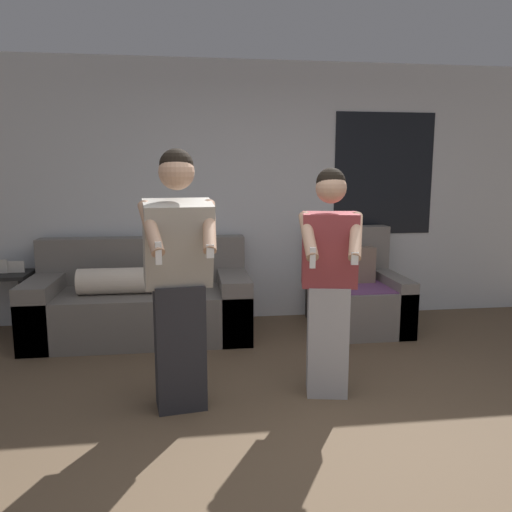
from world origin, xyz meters
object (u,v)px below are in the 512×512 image
side_table (1,282)px  person_right (329,282)px  person_left (179,281)px  armchair (356,296)px  couch (142,303)px

side_table → person_right: (2.77, -1.72, 0.29)m
person_left → person_right: bearing=5.6°
person_left → person_right: size_ratio=1.07×
armchair → side_table: size_ratio=1.32×
couch → armchair: armchair is taller
side_table → couch: bearing=-9.2°
person_left → person_right: person_left is taller
couch → armchair: size_ratio=2.04×
side_table → person_right: person_right is taller
side_table → person_right: size_ratio=0.47×
side_table → person_left: size_ratio=0.44×
couch → armchair: 2.14m
couch → side_table: couch is taller
couch → person_left: size_ratio=1.20×
person_left → couch: bearing=104.0°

